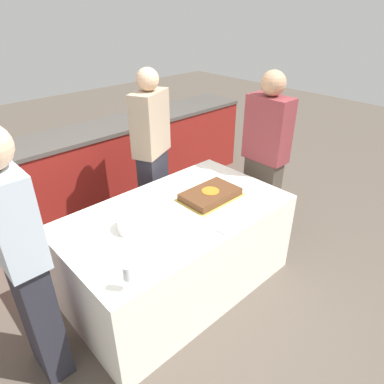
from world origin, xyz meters
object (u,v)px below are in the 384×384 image
at_px(person_cutting_cake, 152,156).
at_px(person_seated_right, 265,157).
at_px(person_seated_left, 23,262).
at_px(plate_stack, 133,224).
at_px(cake, 210,194).
at_px(wine_glass, 127,274).

distance_m(person_cutting_cake, person_seated_right, 1.04).
height_order(person_cutting_cake, person_seated_left, person_seated_left).
relative_size(person_cutting_cake, person_seated_right, 1.01).
bearing_deg(plate_stack, person_seated_right, -0.85).
xyz_separation_m(plate_stack, person_seated_left, (-0.72, -0.02, 0.10)).
bearing_deg(cake, person_cutting_cake, 90.00).
relative_size(person_cutting_cake, person_seated_left, 0.99).
xyz_separation_m(plate_stack, person_cutting_cake, (0.69, 0.69, 0.07)).
distance_m(plate_stack, person_seated_left, 0.73).
bearing_deg(wine_glass, cake, 20.91).
bearing_deg(cake, wine_glass, -159.09).
xyz_separation_m(cake, person_cutting_cake, (-0.00, 0.75, 0.09)).
bearing_deg(plate_stack, wine_glass, -127.02).
distance_m(wine_glass, person_seated_right, 1.84).
height_order(cake, person_cutting_cake, person_cutting_cake).
bearing_deg(person_seated_left, plate_stack, -88.29).
bearing_deg(person_seated_left, wine_glass, -138.97).
bearing_deg(plate_stack, cake, -4.77).
xyz_separation_m(cake, wine_glass, (-1.04, -0.40, 0.09)).
bearing_deg(wine_glass, person_seated_right, 13.61).
relative_size(cake, plate_stack, 2.25).
bearing_deg(person_seated_left, cake, -91.48).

